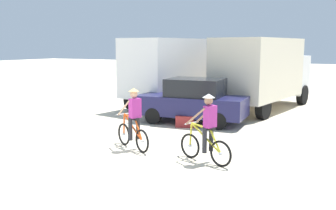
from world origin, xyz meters
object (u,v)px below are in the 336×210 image
object	(u,v)px
box_truck_avon_van	(179,69)
box_truck_cream_rv	(263,70)
sedan_parked	(193,101)
cyclist_cowboy_hat	(207,131)
supply_crate	(185,121)
cyclist_orange_shirt	(133,121)

from	to	relation	value
box_truck_avon_van	box_truck_cream_rv	world-z (taller)	same
box_truck_avon_van	sedan_parked	distance (m)	4.37
sedan_parked	cyclist_cowboy_hat	xyz separation A→B (m)	(2.38, -4.53, -0.04)
cyclist_cowboy_hat	supply_crate	bearing A→B (deg)	121.86
box_truck_avon_van	box_truck_cream_rv	size ratio (longest dim) A/B	1.00
box_truck_avon_van	box_truck_cream_rv	distance (m)	4.10
box_truck_avon_van	cyclist_orange_shirt	world-z (taller)	box_truck_avon_van
cyclist_cowboy_hat	supply_crate	world-z (taller)	cyclist_cowboy_hat
supply_crate	cyclist_cowboy_hat	bearing A→B (deg)	-58.14
cyclist_orange_shirt	box_truck_avon_van	bearing A→B (deg)	106.58
box_truck_cream_rv	supply_crate	size ratio (longest dim) A/B	10.48
box_truck_avon_van	cyclist_cowboy_hat	size ratio (longest dim) A/B	3.87
box_truck_avon_van	cyclist_cowboy_hat	world-z (taller)	box_truck_avon_van
sedan_parked	supply_crate	size ratio (longest dim) A/B	6.43
box_truck_avon_van	supply_crate	distance (m)	5.10
sedan_parked	cyclist_cowboy_hat	size ratio (longest dim) A/B	2.37
box_truck_avon_van	box_truck_cream_rv	xyz separation A→B (m)	(4.00, 0.90, 0.00)
box_truck_cream_rv	box_truck_avon_van	bearing A→B (deg)	-167.34
box_truck_avon_van	cyclist_orange_shirt	distance (m)	8.25
cyclist_cowboy_hat	sedan_parked	bearing A→B (deg)	117.76
sedan_parked	supply_crate	distance (m)	0.95
cyclist_orange_shirt	supply_crate	distance (m)	3.68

